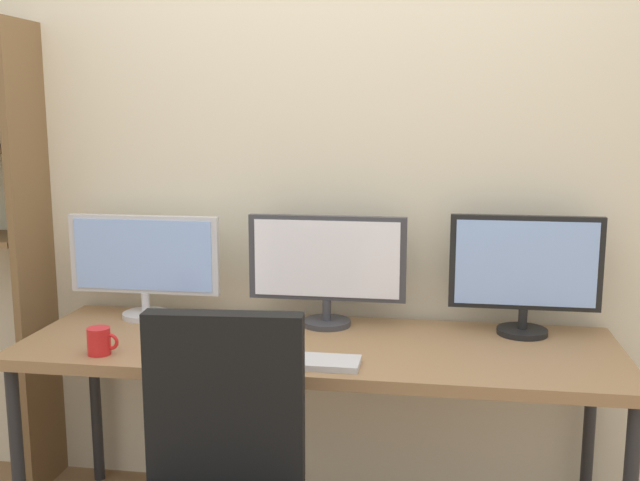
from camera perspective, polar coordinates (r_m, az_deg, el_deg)
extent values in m
cube|color=beige|center=(2.88, 1.15, 5.38)|extent=(4.46, 0.10, 2.60)
cube|color=#936D47|center=(2.58, -0.17, -8.31)|extent=(2.06, 0.68, 0.04)
cylinder|color=#262628|center=(2.79, -22.33, -15.80)|extent=(0.04, 0.04, 0.70)
cylinder|color=#262628|center=(3.26, -16.97, -11.72)|extent=(0.04, 0.04, 0.70)
cylinder|color=#262628|center=(3.01, 20.09, -13.71)|extent=(0.04, 0.04, 0.70)
cube|color=brown|center=(3.14, -21.28, -1.62)|extent=(0.03, 0.28, 1.87)
cube|color=black|center=(2.10, -7.39, -11.92)|extent=(0.44, 0.10, 0.48)
cylinder|color=silver|center=(2.96, -13.30, -5.60)|extent=(0.18, 0.18, 0.02)
cylinder|color=silver|center=(2.94, -13.34, -4.69)|extent=(0.03, 0.03, 0.08)
cube|color=silver|center=(2.91, -13.45, -1.05)|extent=(0.59, 0.03, 0.30)
cube|color=#8CB2F2|center=(2.89, -13.58, -1.11)|extent=(0.54, 0.01, 0.27)
cylinder|color=#38383D|center=(2.77, 0.52, -6.38)|extent=(0.18, 0.18, 0.02)
cylinder|color=#38383D|center=(2.76, 0.52, -5.40)|extent=(0.03, 0.03, 0.08)
cube|color=#38383D|center=(2.72, 0.54, -1.37)|extent=(0.58, 0.03, 0.32)
cube|color=white|center=(2.70, 0.49, -1.44)|extent=(0.54, 0.01, 0.28)
cylinder|color=black|center=(2.76, 15.36, -6.80)|extent=(0.18, 0.18, 0.02)
cylinder|color=black|center=(2.75, 15.41, -5.87)|extent=(0.03, 0.03, 0.07)
cube|color=black|center=(2.71, 15.59, -1.66)|extent=(0.53, 0.03, 0.34)
cube|color=#8CB2F2|center=(2.69, 15.64, -1.73)|extent=(0.49, 0.01, 0.30)
cube|color=silver|center=(2.36, -1.08, -9.34)|extent=(0.34, 0.13, 0.02)
ellipsoid|color=silver|center=(2.49, -12.20, -8.39)|extent=(0.06, 0.10, 0.03)
cube|color=silver|center=(2.63, -7.90, -7.34)|extent=(0.33, 0.23, 0.02)
cylinder|color=red|center=(2.55, -16.73, -7.46)|extent=(0.08, 0.08, 0.09)
torus|color=red|center=(2.53, -15.90, -7.54)|extent=(0.06, 0.01, 0.06)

